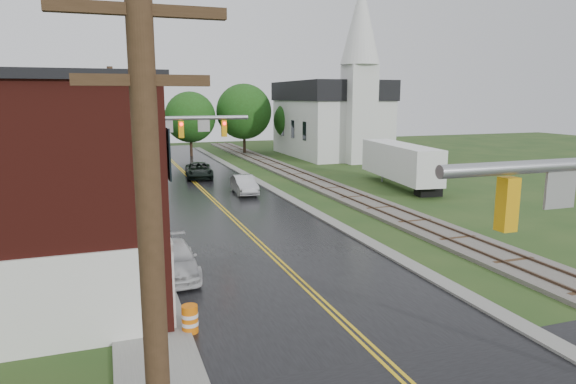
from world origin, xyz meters
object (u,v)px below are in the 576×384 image
utility_pole_c (110,128)px  sedan_silver (244,185)px  utility_pole_a (156,345)px  semi_trailer (400,162)px  traffic_signal_far (169,138)px  church (334,110)px  tree_left_e (86,126)px  tree_left_c (17,135)px  construction_barrel (190,319)px  pickup_white (173,260)px  utility_pole_b (115,152)px  suv_dark (199,171)px

utility_pole_c → sedan_silver: (9.58, -11.28, -4.00)m
sedan_silver → utility_pole_a: bearing=-103.6°
sedan_silver → semi_trailer: semi_trailer is taller
traffic_signal_far → semi_trailer: (19.40, 4.36, -2.81)m
church → sedan_silver: (-17.22, -21.02, -5.12)m
semi_trailer → tree_left_e: bearing=149.6°
traffic_signal_far → utility_pole_c: (-3.33, 17.00, -0.25)m
tree_left_c → construction_barrel: size_ratio=8.22×
utility_pole_a → tree_left_c: size_ratio=1.18×
tree_left_e → pickup_white: 30.74m
utility_pole_a → semi_trailer: bearing=54.1°
utility_pole_b → tree_left_e: bearing=94.9°
utility_pole_a → traffic_signal_far: bearing=83.0°
church → semi_trailer: church is taller
church → pickup_white: (-24.80, -38.03, -5.16)m
semi_trailer → tree_left_c: bearing=164.0°
pickup_white → construction_barrel: bearing=-91.2°
sedan_silver → suv_dark: bearing=105.2°
sedan_silver → semi_trailer: (13.15, -1.36, 1.45)m
tree_left_e → pickup_white: tree_left_e is taller
traffic_signal_far → construction_barrel: bearing=-95.1°
utility_pole_b → suv_dark: size_ratio=1.74×
traffic_signal_far → sedan_silver: 9.48m
pickup_white → traffic_signal_far: bearing=84.1°
utility_pole_a → tree_left_e: size_ratio=1.10×
church → suv_dark: 23.23m
utility_pole_b → tree_left_c: utility_pole_b is taller
traffic_signal_far → utility_pole_b: size_ratio=0.82×
utility_pole_b → semi_trailer: 24.71m
utility_pole_c → pickup_white: 28.65m
sedan_silver → pickup_white: bearing=-111.2°
utility_pole_a → utility_pole_c: 44.00m
utility_pole_b → sedan_silver: utility_pole_b is taller
tree_left_c → pickup_white: (9.05, -24.19, -3.84)m
utility_pole_a → suv_dark: 42.57m
utility_pole_a → semi_trailer: (22.73, 31.36, -2.56)m
utility_pole_c → tree_left_c: bearing=-149.8°
pickup_white → church: bearing=57.7°
tree_left_c → construction_barrel: bearing=-73.5°
church → tree_left_c: (-33.85, -13.84, -1.32)m
pickup_white → suv_dark: bearing=78.6°
suv_dark → pickup_white: suv_dark is taller
sedan_silver → construction_barrel: size_ratio=4.67×
utility_pole_c → tree_left_e: bearing=137.2°
utility_pole_b → pickup_white: bearing=-72.4°
tree_left_c → semi_trailer: tree_left_c is taller
utility_pole_b → tree_left_e: 23.99m
church → tree_left_c: 36.59m
church → tree_left_e: (-28.85, -7.84, -1.02)m
traffic_signal_far → tree_left_c: size_ratio=0.96×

